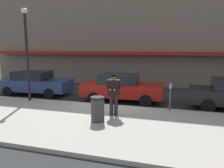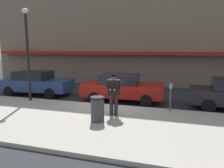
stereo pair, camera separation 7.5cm
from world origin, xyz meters
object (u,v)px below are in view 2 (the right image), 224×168
at_px(trash_bin, 97,109).
at_px(parked_sedan_near, 36,83).
at_px(parked_sedan_mid, 122,88).
at_px(street_lamp_post, 27,45).
at_px(parking_meter, 171,93).
at_px(man_texting_on_phone, 114,90).

bearing_deg(trash_bin, parked_sedan_near, 144.83).
relative_size(parked_sedan_near, parked_sedan_mid, 1.01).
bearing_deg(trash_bin, street_lamp_post, 155.29).
xyz_separation_m(street_lamp_post, parking_meter, (7.44, 0.05, -2.17)).
bearing_deg(trash_bin, parking_meter, 40.55).
xyz_separation_m(man_texting_on_phone, street_lamp_post, (-5.17, 1.28, 1.89)).
xyz_separation_m(parked_sedan_near, parking_meter, (8.43, -1.82, 0.18)).
bearing_deg(parked_sedan_near, parked_sedan_mid, -0.54).
xyz_separation_m(parked_sedan_near, street_lamp_post, (0.99, -1.87, 2.35)).
bearing_deg(parked_sedan_near, parking_meter, -12.19).
relative_size(parked_sedan_mid, man_texting_on_phone, 2.54).
height_order(parked_sedan_mid, man_texting_on_phone, man_texting_on_phone).
distance_m(street_lamp_post, parking_meter, 7.75).
bearing_deg(man_texting_on_phone, parked_sedan_near, 152.94).
height_order(parked_sedan_mid, street_lamp_post, street_lamp_post).
bearing_deg(parking_meter, man_texting_on_phone, -149.64).
distance_m(man_texting_on_phone, parking_meter, 2.64).
height_order(man_texting_on_phone, parking_meter, man_texting_on_phone).
xyz_separation_m(parked_sedan_near, parked_sedan_mid, (5.73, -0.05, 0.00)).
distance_m(parked_sedan_mid, man_texting_on_phone, 3.16).
height_order(man_texting_on_phone, trash_bin, man_texting_on_phone).
relative_size(parked_sedan_mid, street_lamp_post, 0.94).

